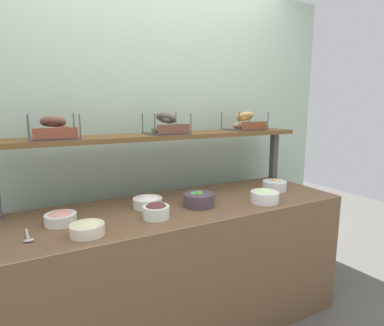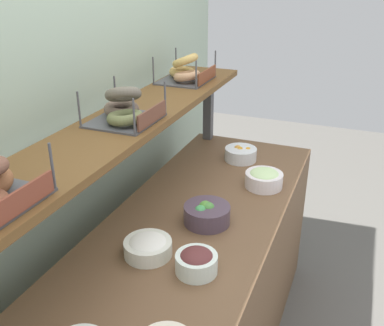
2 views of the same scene
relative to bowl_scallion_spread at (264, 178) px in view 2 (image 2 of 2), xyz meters
name	(u,v)px [view 2 (image 2 of 2)]	position (x,y,z in m)	size (l,w,h in m)	color
back_wall	(63,132)	(-0.50, 0.75, 0.31)	(3.34, 0.06, 2.40)	#ABC3AB
deli_counter	(185,311)	(-0.50, 0.20, -0.47)	(2.14, 0.70, 0.85)	brown
shelf_riser_right	(208,107)	(0.51, 0.47, 0.16)	(0.05, 0.05, 0.40)	#4C4C51
upper_shelf	(120,126)	(-0.50, 0.47, 0.37)	(2.10, 0.32, 0.03)	brown
bowl_scallion_spread	(264,178)	(0.00, 0.00, 0.00)	(0.18, 0.18, 0.09)	white
bowl_chocolate_spread	(196,261)	(-0.73, 0.06, 0.00)	(0.15, 0.15, 0.09)	white
bowl_cream_cheese	(148,246)	(-0.70, 0.27, -0.01)	(0.18, 0.18, 0.07)	white
bowl_veggie_mix	(207,213)	(-0.41, 0.14, 0.00)	(0.19, 0.19, 0.09)	#503F4F
bowl_fruit_salad	(241,154)	(0.26, 0.19, -0.01)	(0.17, 0.17, 0.08)	white
bagel_basket_poppy	(125,109)	(-0.49, 0.46, 0.43)	(0.27, 0.26, 0.16)	#4C4C51
bagel_basket_sesame	(186,72)	(0.20, 0.49, 0.43)	(0.29, 0.24, 0.15)	#4C4C51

